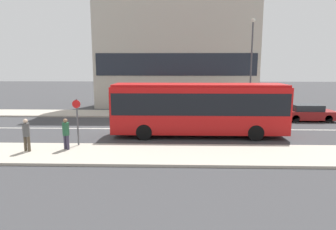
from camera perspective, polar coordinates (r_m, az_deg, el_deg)
The scene contains 11 objects.
ground_plane at distance 21.49m, azimuth -9.18°, elevation -2.59°, with size 120.00×120.00×0.00m, color #3A3A3D.
sidewalk_near at distance 15.58m, azimuth -13.53°, elevation -7.18°, with size 44.00×3.50×0.13m.
sidewalk_far at distance 27.54m, azimuth -6.75°, elevation 0.27°, with size 44.00×3.50×0.13m.
lane_centerline at distance 21.49m, azimuth -9.18°, elevation -2.58°, with size 41.80×0.16×0.01m.
apartment_block_left_tower at distance 32.67m, azimuth 1.57°, elevation 16.06°, with size 16.70×4.75×16.36m.
city_bus at distance 18.89m, azimuth 5.81°, elevation 1.67°, with size 10.77×2.62×3.31m.
parked_car_0 at distance 26.69m, azimuth 25.02°, elevation 0.36°, with size 4.09×1.85×1.31m.
pedestrian_near_stop at distance 16.71m, azimuth -25.39°, elevation -3.12°, with size 0.35×0.34×1.68m.
pedestrian_down_pavement at distance 16.35m, azimuth -18.87°, elevation -3.09°, with size 0.34×0.34×1.62m.
bus_stop_sign at distance 16.90m, azimuth -16.90°, elevation -0.60°, with size 0.44×0.12×2.54m.
street_lamp at distance 26.93m, azimuth 15.61°, elevation 10.38°, with size 0.36×0.36×8.20m.
Camera 1 is at (4.05, -20.62, 4.48)m, focal length 32.00 mm.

